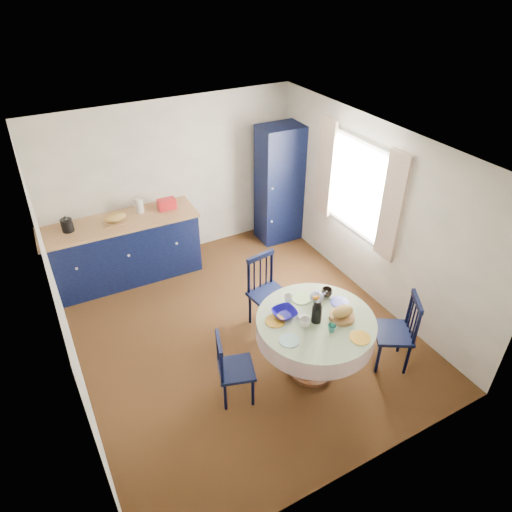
{
  "coord_description": "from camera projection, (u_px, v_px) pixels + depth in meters",
  "views": [
    {
      "loc": [
        -1.94,
        -4.01,
        4.2
      ],
      "look_at": [
        0.33,
        0.2,
        0.98
      ],
      "focal_mm": 32.0,
      "sensor_mm": 36.0,
      "label": 1
    }
  ],
  "objects": [
    {
      "name": "wall_right",
      "position": [
        372.0,
        214.0,
        6.13
      ],
      "size": [
        0.02,
        4.5,
        2.5
      ],
      "primitive_type": "cube",
      "color": "white",
      "rests_on": "floor"
    },
    {
      "name": "chair_far",
      "position": [
        267.0,
        292.0,
        5.9
      ],
      "size": [
        0.52,
        0.5,
        1.02
      ],
      "rotation": [
        0.0,
        0.0,
        0.15
      ],
      "color": "black",
      "rests_on": "floor"
    },
    {
      "name": "pantry_cabinet",
      "position": [
        279.0,
        185.0,
        7.49
      ],
      "size": [
        0.7,
        0.52,
        1.97
      ],
      "rotation": [
        0.0,
        0.0,
        -0.02
      ],
      "color": "black",
      "rests_on": "floor"
    },
    {
      "name": "ceiling",
      "position": [
        237.0,
        151.0,
        4.64
      ],
      "size": [
        4.5,
        4.5,
        0.0
      ],
      "primitive_type": "plane",
      "rotation": [
        3.14,
        0.0,
        0.0
      ],
      "color": "white",
      "rests_on": "wall_back"
    },
    {
      "name": "chair_left",
      "position": [
        233.0,
        368.0,
        4.92
      ],
      "size": [
        0.48,
        0.49,
        0.89
      ],
      "rotation": [
        0.0,
        0.0,
        1.28
      ],
      "color": "black",
      "rests_on": "floor"
    },
    {
      "name": "cobalt_bowl",
      "position": [
        285.0,
        313.0,
        5.07
      ],
      "size": [
        0.27,
        0.27,
        0.07
      ],
      "primitive_type": "imported",
      "color": "#080365",
      "rests_on": "dining_table"
    },
    {
      "name": "kitchen_counter",
      "position": [
        124.0,
        249.0,
        6.76
      ],
      "size": [
        2.24,
        0.75,
        1.23
      ],
      "rotation": [
        0.0,
        0.0,
        -0.03
      ],
      "color": "black",
      "rests_on": "floor"
    },
    {
      "name": "mug_a",
      "position": [
        305.0,
        322.0,
        4.93
      ],
      "size": [
        0.12,
        0.12,
        0.1
      ],
      "primitive_type": "imported",
      "color": "silver",
      "rests_on": "dining_table"
    },
    {
      "name": "wall_left",
      "position": [
        60.0,
        305.0,
        4.56
      ],
      "size": [
        0.02,
        4.5,
        2.5
      ],
      "primitive_type": "cube",
      "color": "white",
      "rests_on": "floor"
    },
    {
      "name": "window",
      "position": [
        358.0,
        187.0,
        6.18
      ],
      "size": [
        0.1,
        1.74,
        1.45
      ],
      "color": "white",
      "rests_on": "wall_right"
    },
    {
      "name": "wall_back",
      "position": [
        174.0,
        181.0,
        6.98
      ],
      "size": [
        4.0,
        0.02,
        2.5
      ],
      "primitive_type": "cube",
      "color": "white",
      "rests_on": "floor"
    },
    {
      "name": "mug_c",
      "position": [
        327.0,
        292.0,
        5.35
      ],
      "size": [
        0.13,
        0.13,
        0.1
      ],
      "primitive_type": "imported",
      "color": "black",
      "rests_on": "dining_table"
    },
    {
      "name": "mug_d",
      "position": [
        288.0,
        299.0,
        5.26
      ],
      "size": [
        0.1,
        0.1,
        0.1
      ],
      "primitive_type": "imported",
      "color": "silver",
      "rests_on": "dining_table"
    },
    {
      "name": "floor",
      "position": [
        241.0,
        331.0,
        6.04
      ],
      "size": [
        4.5,
        4.5,
        0.0
      ],
      "primitive_type": "plane",
      "color": "black",
      "rests_on": "ground"
    },
    {
      "name": "mug_b",
      "position": [
        332.0,
        328.0,
        4.86
      ],
      "size": [
        0.09,
        0.09,
        0.09
      ],
      "primitive_type": "imported",
      "color": "#2A7A6D",
      "rests_on": "dining_table"
    },
    {
      "name": "dining_table",
      "position": [
        316.0,
        328.0,
        5.11
      ],
      "size": [
        1.33,
        1.33,
        1.09
      ],
      "color": "#563018",
      "rests_on": "floor"
    },
    {
      "name": "chair_right",
      "position": [
        397.0,
        331.0,
        5.32
      ],
      "size": [
        0.59,
        0.59,
        0.98
      ],
      "rotation": [
        0.0,
        0.0,
        -2.11
      ],
      "color": "black",
      "rests_on": "floor"
    }
  ]
}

